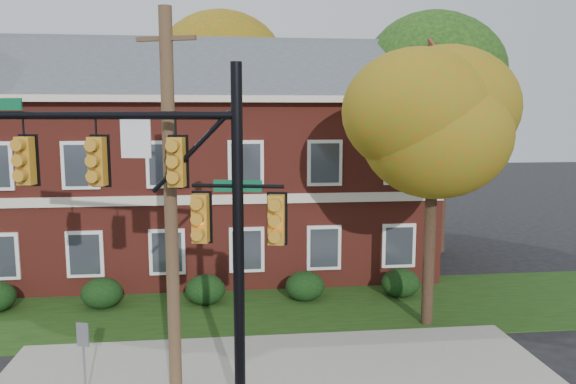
{
  "coord_description": "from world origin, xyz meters",
  "views": [
    {
      "loc": [
        -1.27,
        -12.36,
        6.59
      ],
      "look_at": [
        0.48,
        3.0,
        4.43
      ],
      "focal_mm": 35.0,
      "sensor_mm": 36.0,
      "label": 1
    }
  ],
  "objects": [
    {
      "name": "sidewalk",
      "position": [
        0.0,
        1.0,
        0.04
      ],
      "size": [
        14.0,
        5.0,
        0.08
      ],
      "primitive_type": "cube",
      "color": "gray",
      "rests_on": "ground"
    },
    {
      "name": "grass_strip",
      "position": [
        0.0,
        6.0,
        0.02
      ],
      "size": [
        30.0,
        6.0,
        0.04
      ],
      "primitive_type": "cube",
      "color": "#193811",
      "rests_on": "ground"
    },
    {
      "name": "apartment_building",
      "position": [
        -2.0,
        11.95,
        4.99
      ],
      "size": [
        18.8,
        8.8,
        9.74
      ],
      "color": "maroon",
      "rests_on": "ground"
    },
    {
      "name": "hedge_left",
      "position": [
        -5.5,
        6.7,
        0.53
      ],
      "size": [
        1.4,
        1.26,
        1.05
      ],
      "primitive_type": "ellipsoid",
      "color": "black",
      "rests_on": "ground"
    },
    {
      "name": "hedge_center",
      "position": [
        -2.0,
        6.7,
        0.53
      ],
      "size": [
        1.4,
        1.26,
        1.05
      ],
      "primitive_type": "ellipsoid",
      "color": "black",
      "rests_on": "ground"
    },
    {
      "name": "hedge_right",
      "position": [
        1.5,
        6.7,
        0.53
      ],
      "size": [
        1.4,
        1.26,
        1.05
      ],
      "primitive_type": "ellipsoid",
      "color": "black",
      "rests_on": "ground"
    },
    {
      "name": "hedge_far_right",
      "position": [
        5.0,
        6.7,
        0.53
      ],
      "size": [
        1.4,
        1.26,
        1.05
      ],
      "primitive_type": "ellipsoid",
      "color": "black",
      "rests_on": "ground"
    },
    {
      "name": "tree_near_right",
      "position": [
        5.22,
        3.87,
        6.67
      ],
      "size": [
        4.5,
        4.25,
        8.58
      ],
      "color": "black",
      "rests_on": "ground"
    },
    {
      "name": "tree_right_rear",
      "position": [
        9.31,
        12.81,
        8.12
      ],
      "size": [
        6.3,
        5.95,
        10.62
      ],
      "color": "black",
      "rests_on": "ground"
    },
    {
      "name": "tree_far_rear",
      "position": [
        -0.66,
        19.79,
        8.84
      ],
      "size": [
        6.84,
        6.46,
        11.52
      ],
      "color": "black",
      "rests_on": "ground"
    },
    {
      "name": "traffic_signal",
      "position": [
        -2.34,
        -0.29,
        4.75
      ],
      "size": [
        6.74,
        1.65,
        7.65
      ],
      "rotation": [
        0.0,
        0.0,
        -0.22
      ],
      "color": "gray",
      "rests_on": "ground"
    },
    {
      "name": "utility_pole",
      "position": [
        -2.5,
        0.44,
        4.52
      ],
      "size": [
        1.34,
        0.55,
        8.92
      ],
      "rotation": [
        0.0,
        0.0,
        -0.33
      ],
      "color": "#513B25",
      "rests_on": "ground"
    },
    {
      "name": "sign_post",
      "position": [
        -4.5,
        0.1,
        1.32
      ],
      "size": [
        0.28,
        0.11,
        1.95
      ],
      "rotation": [
        0.0,
        0.0,
        -0.28
      ],
      "color": "slate",
      "rests_on": "ground"
    }
  ]
}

